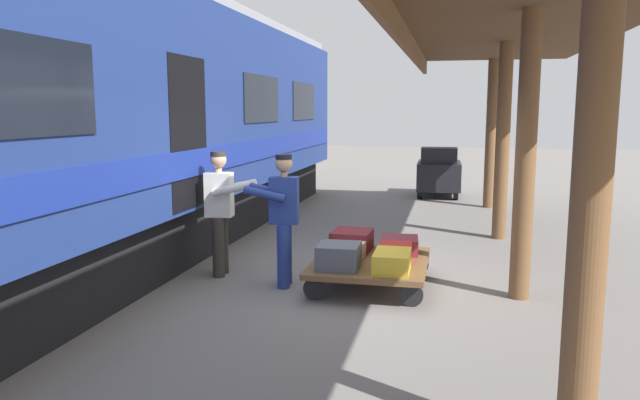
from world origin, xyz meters
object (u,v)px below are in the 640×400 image
(suitcase_red_plastic, at_px, (396,253))
(baggage_tug, at_px, (439,173))
(train_car, at_px, (87,124))
(luggage_cart, at_px, (370,264))
(porter_by_door, at_px, (221,209))
(porter_in_overalls, at_px, (283,215))
(suitcase_maroon_trunk, at_px, (352,240))
(suitcase_slate_roller, at_px, (339,256))
(suitcase_yellow_case, at_px, (392,261))
(suitcase_burgundy_valise, at_px, (399,245))
(suitcase_cream_canvas, at_px, (346,251))

(suitcase_red_plastic, bearing_deg, baggage_tug, -92.14)
(train_car, xyz_separation_m, luggage_cart, (-3.91, -0.10, -1.76))
(luggage_cart, height_order, suitcase_red_plastic, suitcase_red_plastic)
(train_car, relative_size, porter_by_door, 10.47)
(porter_in_overalls, bearing_deg, porter_by_door, -17.97)
(suitcase_maroon_trunk, bearing_deg, luggage_cart, 123.62)
(train_car, height_order, luggage_cart, train_car)
(luggage_cart, height_order, suitcase_maroon_trunk, suitcase_maroon_trunk)
(suitcase_slate_roller, xyz_separation_m, porter_by_door, (1.74, -0.57, 0.43))
(suitcase_yellow_case, relative_size, porter_by_door, 0.37)
(suitcase_burgundy_valise, height_order, porter_by_door, porter_by_door)
(suitcase_maroon_trunk, height_order, baggage_tug, baggage_tug)
(suitcase_red_plastic, height_order, suitcase_cream_canvas, suitcase_red_plastic)
(suitcase_burgundy_valise, bearing_deg, suitcase_maroon_trunk, 0.00)
(luggage_cart, relative_size, porter_by_door, 1.04)
(luggage_cart, xyz_separation_m, baggage_tug, (-0.64, -8.47, 0.33))
(suitcase_yellow_case, distance_m, porter_in_overalls, 1.52)
(suitcase_maroon_trunk, relative_size, suitcase_red_plastic, 1.28)
(suitcase_slate_roller, height_order, porter_in_overalls, porter_in_overalls)
(porter_by_door, bearing_deg, suitcase_burgundy_valise, -170.33)
(suitcase_yellow_case, bearing_deg, baggage_tug, -92.02)
(suitcase_red_plastic, xyz_separation_m, suitcase_yellow_case, (0.00, 0.49, 0.01))
(porter_by_door, bearing_deg, luggage_cart, 177.78)
(suitcase_burgundy_valise, relative_size, baggage_tug, 0.31)
(train_car, distance_m, porter_in_overalls, 3.03)
(suitcase_burgundy_valise, bearing_deg, suitcase_cream_canvas, 36.94)
(suitcase_red_plastic, height_order, suitcase_yellow_case, suitcase_yellow_case)
(suitcase_maroon_trunk, height_order, suitcase_cream_canvas, suitcase_maroon_trunk)
(luggage_cart, bearing_deg, porter_by_door, -2.22)
(suitcase_cream_canvas, relative_size, porter_in_overalls, 0.30)
(suitcase_maroon_trunk, relative_size, baggage_tug, 0.33)
(luggage_cart, distance_m, suitcase_burgundy_valise, 0.60)
(baggage_tug, bearing_deg, suitcase_slate_roller, 83.86)
(suitcase_slate_roller, height_order, baggage_tug, baggage_tug)
(porter_by_door, xyz_separation_m, baggage_tug, (-2.70, -8.39, -0.30))
(luggage_cart, height_order, suitcase_slate_roller, suitcase_slate_roller)
(porter_in_overalls, bearing_deg, suitcase_yellow_case, 169.87)
(suitcase_burgundy_valise, relative_size, porter_by_door, 0.31)
(luggage_cart, xyz_separation_m, suitcase_maroon_trunk, (0.32, -0.49, 0.19))
(luggage_cart, xyz_separation_m, suitcase_slate_roller, (0.32, 0.49, 0.20))
(suitcase_slate_roller, distance_m, suitcase_yellow_case, 0.65)
(suitcase_red_plastic, relative_size, baggage_tug, 0.26)
(suitcase_maroon_trunk, xyz_separation_m, porter_by_door, (1.74, 0.41, 0.44))
(train_car, xyz_separation_m, suitcase_slate_roller, (-3.59, 0.39, -1.57))
(luggage_cart, height_order, porter_in_overalls, porter_in_overalls)
(suitcase_burgundy_valise, height_order, baggage_tug, baggage_tug)
(suitcase_burgundy_valise, bearing_deg, porter_by_door, 9.67)
(suitcase_cream_canvas, xyz_separation_m, suitcase_yellow_case, (-0.65, 0.49, 0.02))
(suitcase_red_plastic, bearing_deg, suitcase_yellow_case, 90.00)
(train_car, bearing_deg, suitcase_burgundy_valise, -172.15)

